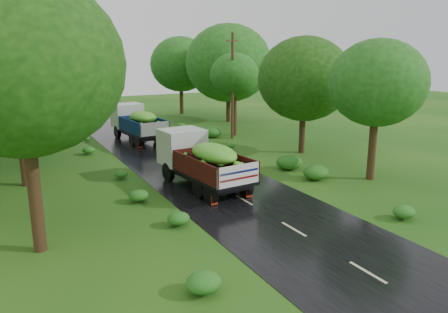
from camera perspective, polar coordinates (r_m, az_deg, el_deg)
ground at (r=15.48m, az=18.25°, el=-14.22°), size 120.00×120.00×0.00m
road at (r=18.90m, az=7.27°, el=-8.36°), size 6.50×80.00×0.02m
road_lines at (r=19.66m, az=5.60°, el=-7.38°), size 0.12×69.60×0.00m
truck_near at (r=23.05m, az=-3.17°, el=-0.12°), size 2.93×6.81×2.78m
truck_far at (r=35.72m, az=-11.37°, el=4.55°), size 2.91×6.77×2.77m
utility_pole at (r=35.51m, az=1.11°, el=9.28°), size 1.40×0.67×8.44m
trees_right at (r=38.74m, az=2.32°, el=11.26°), size 6.60×32.68×7.71m
shrubs at (r=26.27m, az=-3.99°, el=-1.16°), size 11.90×44.00×0.70m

